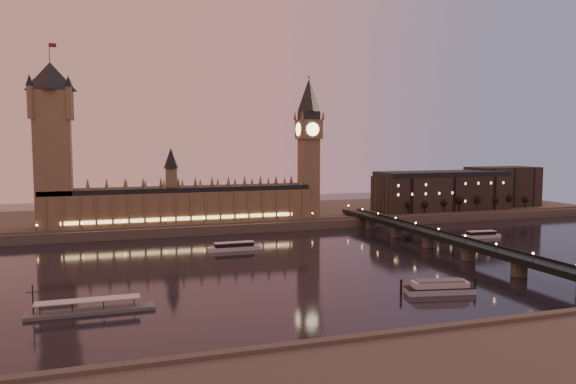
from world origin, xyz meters
The scene contains 19 objects.
ground centered at (0.00, 0.00, 0.00)m, with size 700.00×700.00×0.00m, color black.
far_embankment centered at (30.00, 165.00, 3.00)m, with size 560.00×130.00×6.00m, color #423D35.
palace_of_westminster centered at (-40.12, 120.99, 21.71)m, with size 180.00×26.62×52.00m.
victoria_tower centered at (-120.00, 121.00, 65.79)m, with size 31.68×31.68×118.00m.
big_ben centered at (53.99, 120.99, 63.95)m, with size 17.68×17.68×104.00m.
westminster_bridge centered at (91.61, 0.00, 5.52)m, with size 13.20×260.00×15.30m.
city_block centered at (194.94, 130.93, 22.24)m, with size 155.00×45.00×34.00m.
bare_tree_0 centered at (129.41, 109.00, 14.69)m, with size 5.73×5.73×11.65m.
bare_tree_1 centered at (145.34, 109.00, 14.69)m, with size 5.73×5.73×11.65m.
bare_tree_2 centered at (161.27, 109.00, 14.69)m, with size 5.73×5.73×11.65m.
bare_tree_3 centered at (177.20, 109.00, 14.69)m, with size 5.73×5.73×11.65m.
bare_tree_4 centered at (193.13, 109.00, 14.69)m, with size 5.73×5.73×11.65m.
bare_tree_5 centered at (209.06, 109.00, 14.69)m, with size 5.73×5.73×11.65m.
bare_tree_6 centered at (224.99, 109.00, 14.69)m, with size 5.73×5.73×11.65m.
bare_tree_7 centered at (240.93, 109.00, 14.69)m, with size 5.73×5.73×11.65m.
cruise_boat_a centered at (-19.99, 44.67, 2.12)m, with size 30.11×6.71×4.81m.
cruise_boat_b centered at (141.55, 35.03, 2.01)m, with size 25.19×8.53×4.56m.
moored_barge centered at (39.75, -71.41, 2.54)m, with size 32.19×13.34×6.01m.
pontoon_pier centered at (-96.13, -54.18, 1.30)m, with size 45.13×7.52×12.03m.
Camera 1 is at (-90.83, -266.11, 62.32)m, focal length 35.00 mm.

